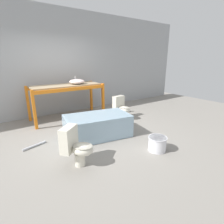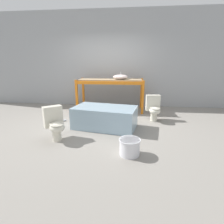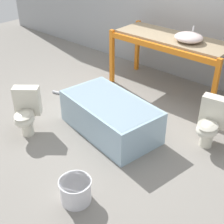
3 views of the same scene
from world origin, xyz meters
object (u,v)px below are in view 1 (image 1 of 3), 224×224
object	(u,v)px
toilet_near	(76,146)
toilet_far	(121,107)
bathtub_main	(97,124)
bucket_white	(157,143)
sink_basin	(77,82)

from	to	relation	value
toilet_near	toilet_far	bearing A→B (deg)	-4.81
bathtub_main	bucket_white	bearing A→B (deg)	-53.99
toilet_far	bucket_white	xyz separation A→B (m)	(-0.61, -1.92, -0.21)
sink_basin	bathtub_main	size ratio (longest dim) A/B	0.29
bathtub_main	sink_basin	bearing A→B (deg)	91.14
bathtub_main	toilet_near	distance (m)	1.19
bathtub_main	toilet_far	distance (m)	1.39
toilet_near	toilet_far	size ratio (longest dim) A/B	1.00
sink_basin	toilet_near	distance (m)	2.75
bathtub_main	bucket_white	distance (m)	1.40
toilet_far	bucket_white	size ratio (longest dim) A/B	1.85
bucket_white	bathtub_main	bearing A→B (deg)	115.69
toilet_near	toilet_far	world-z (taller)	same
sink_basin	bucket_white	distance (m)	3.01
bathtub_main	toilet_far	size ratio (longest dim) A/B	2.33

